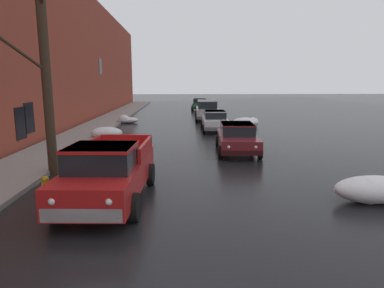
# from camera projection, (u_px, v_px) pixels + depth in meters

# --- Properties ---
(left_sidewalk_slab) EXTENTS (2.84, 80.00, 0.16)m
(left_sidewalk_slab) POSITION_uv_depth(u_px,v_px,m) (70.00, 141.00, 19.17)
(left_sidewalk_slab) COLOR gray
(left_sidewalk_slab) RESTS_ON ground
(brick_townhouse_facade) EXTENTS (0.63, 80.00, 11.33)m
(brick_townhouse_facade) POSITION_uv_depth(u_px,v_px,m) (28.00, 40.00, 18.07)
(brick_townhouse_facade) COLOR brown
(brick_townhouse_facade) RESTS_ON ground
(snow_bank_near_corner_left) EXTENTS (1.90, 1.31, 0.74)m
(snow_bank_near_corner_left) POSITION_uv_depth(u_px,v_px,m) (106.00, 133.00, 20.33)
(snow_bank_near_corner_left) COLOR white
(snow_bank_near_corner_left) RESTS_ON ground
(snow_bank_along_left_kerb) EXTENTS (2.34, 1.17, 0.77)m
(snow_bank_along_left_kerb) POSITION_uv_depth(u_px,v_px,m) (374.00, 190.00, 9.52)
(snow_bank_along_left_kerb) COLOR white
(snow_bank_along_left_kerb) RESTS_ON ground
(snow_bank_mid_block_left) EXTENTS (1.87, 1.12, 0.73)m
(snow_bank_mid_block_left) POSITION_uv_depth(u_px,v_px,m) (126.00, 120.00, 28.27)
(snow_bank_mid_block_left) COLOR white
(snow_bank_mid_block_left) RESTS_ON ground
(snow_bank_near_corner_right) EXTENTS (2.06, 1.41, 0.73)m
(snow_bank_near_corner_right) POSITION_uv_depth(u_px,v_px,m) (247.00, 122.00, 25.98)
(snow_bank_near_corner_right) COLOR white
(snow_bank_near_corner_right) RESTS_ON ground
(snow_bank_along_right_kerb) EXTENTS (1.78, 1.10, 0.57)m
(snow_bank_along_right_kerb) POSITION_uv_depth(u_px,v_px,m) (97.00, 150.00, 15.52)
(snow_bank_along_right_kerb) COLOR white
(snow_bank_along_right_kerb) RESTS_ON ground
(bare_tree_second_along_sidewalk) EXTENTS (2.06, 1.82, 7.48)m
(bare_tree_second_along_sidewalk) POSITION_uv_depth(u_px,v_px,m) (45.00, 77.00, 11.88)
(bare_tree_second_along_sidewalk) COLOR #382B1E
(bare_tree_second_along_sidewalk) RESTS_ON ground
(pickup_truck_red_approaching_near_lane) EXTENTS (2.37, 5.13, 1.76)m
(pickup_truck_red_approaching_near_lane) POSITION_uv_depth(u_px,v_px,m) (109.00, 172.00, 9.52)
(pickup_truck_red_approaching_near_lane) COLOR red
(pickup_truck_red_approaching_near_lane) RESTS_ON ground
(sedan_maroon_parked_kerbside_close) EXTENTS (2.25, 4.50, 1.42)m
(sedan_maroon_parked_kerbside_close) POSITION_uv_depth(u_px,v_px,m) (237.00, 137.00, 16.40)
(sedan_maroon_parked_kerbside_close) COLOR maroon
(sedan_maroon_parked_kerbside_close) RESTS_ON ground
(sedan_white_parked_kerbside_mid) EXTENTS (1.98, 4.24, 1.42)m
(sedan_white_parked_kerbside_mid) POSITION_uv_depth(u_px,v_px,m) (215.00, 120.00, 23.76)
(sedan_white_parked_kerbside_mid) COLOR silver
(sedan_white_parked_kerbside_mid) RESTS_ON ground
(suv_silver_parked_far_down_block) EXTENTS (2.29, 4.79, 1.82)m
(suv_silver_parked_far_down_block) POSITION_uv_depth(u_px,v_px,m) (207.00, 110.00, 30.22)
(suv_silver_parked_far_down_block) COLOR #B7B7BC
(suv_silver_parked_far_down_block) RESTS_ON ground
(sedan_black_queued_behind_truck) EXTENTS (2.09, 4.50, 1.42)m
(sedan_black_queued_behind_truck) POSITION_uv_depth(u_px,v_px,m) (204.00, 108.00, 35.91)
(sedan_black_queued_behind_truck) COLOR black
(sedan_black_queued_behind_truck) RESTS_ON ground
(sedan_green_at_far_intersection) EXTENTS (2.23, 4.15, 1.42)m
(sedan_green_at_far_intersection) POSITION_uv_depth(u_px,v_px,m) (200.00, 104.00, 41.38)
(sedan_green_at_far_intersection) COLOR #1E5633
(sedan_green_at_far_intersection) RESTS_ON ground
(fire_hydrant) EXTENTS (0.42, 0.22, 0.71)m
(fire_hydrant) POSITION_uv_depth(u_px,v_px,m) (46.00, 188.00, 9.78)
(fire_hydrant) COLOR gold
(fire_hydrant) RESTS_ON ground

